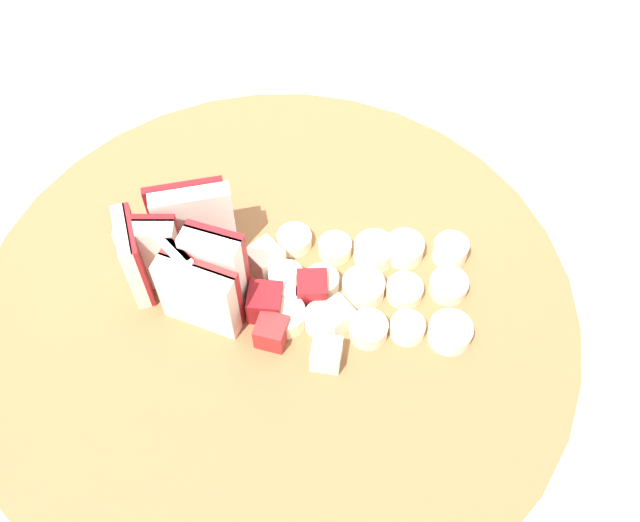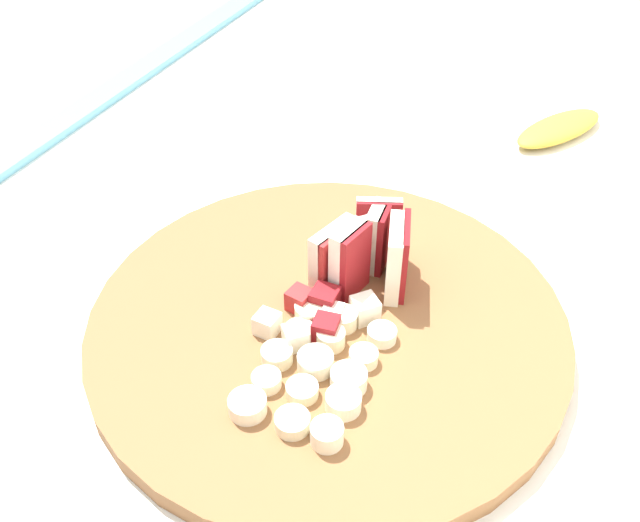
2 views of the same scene
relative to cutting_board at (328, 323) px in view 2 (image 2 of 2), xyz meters
The scene contains 6 objects.
tiled_countertop 0.45m from the cutting_board, 136.30° to the right, with size 1.28×0.82×0.88m.
cutting_board is the anchor object (origin of this frame).
apple_wedge_fan 0.07m from the cutting_board, 169.16° to the left, with size 0.09×0.08×0.07m.
apple_dice_pile 0.02m from the cutting_board, 36.17° to the right, with size 0.11×0.09×0.02m.
banana_slice_rows 0.07m from the cutting_board, 15.86° to the left, with size 0.14×0.09×0.02m.
banana_peel 0.44m from the cutting_board, 163.27° to the left, with size 0.14×0.05×0.02m, color gold.
Camera 2 is at (0.45, 0.22, 1.30)m, focal length 38.68 mm.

